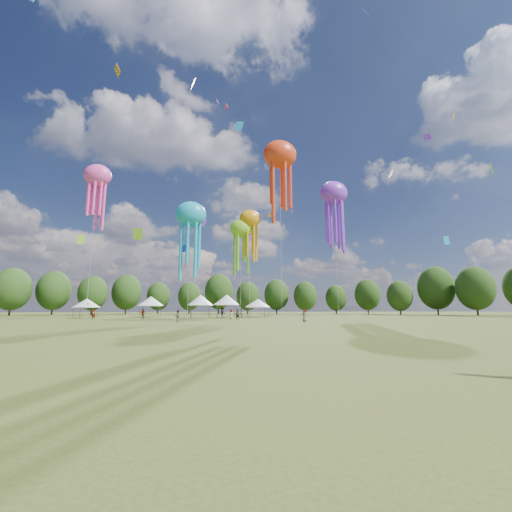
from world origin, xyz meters
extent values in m
plane|color=#384416|center=(0.00, 0.00, 0.00)|extent=(300.00, 300.00, 0.00)
imported|color=gray|center=(-4.11, 34.47, 0.77)|extent=(0.81, 0.67, 1.53)
imported|color=gray|center=(4.06, 44.82, 0.81)|extent=(0.76, 0.92, 1.61)
imported|color=gray|center=(6.55, 51.66, 0.87)|extent=(0.79, 0.95, 1.75)
imported|color=gray|center=(2.88, 49.86, 0.94)|extent=(1.30, 0.86, 1.87)
imported|color=gray|center=(-10.75, 47.37, 0.85)|extent=(1.03, 0.50, 1.70)
imported|color=gray|center=(4.78, 41.25, 0.82)|extent=(1.55, 0.55, 1.65)
imported|color=gray|center=(-18.07, 45.68, 0.93)|extent=(0.78, 0.80, 1.85)
imported|color=gray|center=(12.98, 32.53, 0.84)|extent=(0.96, 0.96, 1.69)
cylinder|color=#47474C|center=(-23.46, 52.28, 0.94)|extent=(0.08, 0.08, 1.88)
cylinder|color=#47474C|center=(-23.46, 55.47, 0.94)|extent=(0.08, 0.08, 1.88)
cylinder|color=#47474C|center=(-20.26, 52.28, 0.94)|extent=(0.08, 0.08, 1.88)
cylinder|color=#47474C|center=(-20.26, 55.47, 0.94)|extent=(0.08, 0.08, 1.88)
cube|color=white|center=(-21.86, 53.88, 1.93)|extent=(3.59, 3.59, 0.10)
cone|color=white|center=(-21.86, 53.88, 2.79)|extent=(4.67, 4.67, 1.61)
cylinder|color=#47474C|center=(-12.81, 55.85, 1.10)|extent=(0.08, 0.08, 2.20)
cylinder|color=#47474C|center=(-12.81, 59.40, 1.10)|extent=(0.08, 0.08, 2.20)
cylinder|color=#47474C|center=(-9.26, 55.85, 1.10)|extent=(0.08, 0.08, 2.20)
cylinder|color=#47474C|center=(-9.26, 59.40, 1.10)|extent=(0.08, 0.08, 2.20)
cube|color=white|center=(-11.03, 57.63, 2.25)|extent=(3.95, 3.95, 0.10)
cone|color=white|center=(-11.03, 57.63, 3.24)|extent=(5.14, 5.14, 1.88)
cylinder|color=#47474C|center=(-2.86, 50.58, 1.13)|extent=(0.08, 0.08, 2.27)
cylinder|color=#47474C|center=(-2.86, 53.98, 1.13)|extent=(0.08, 0.08, 2.27)
cylinder|color=#47474C|center=(0.54, 50.58, 1.13)|extent=(0.08, 0.08, 2.27)
cylinder|color=#47474C|center=(0.54, 53.98, 1.13)|extent=(0.08, 0.08, 2.27)
cube|color=white|center=(-1.16, 52.28, 2.32)|extent=(3.80, 3.80, 0.10)
cone|color=white|center=(-1.16, 52.28, 3.34)|extent=(4.94, 4.94, 1.94)
cylinder|color=#47474C|center=(2.12, 50.89, 1.17)|extent=(0.08, 0.08, 2.34)
cylinder|color=#47474C|center=(2.12, 54.33, 1.17)|extent=(0.08, 0.08, 2.34)
cylinder|color=#47474C|center=(5.57, 50.89, 1.17)|extent=(0.08, 0.08, 2.34)
cylinder|color=#47474C|center=(5.57, 54.33, 1.17)|extent=(0.08, 0.08, 2.34)
cube|color=white|center=(3.85, 52.61, 2.39)|extent=(3.85, 3.85, 0.10)
cone|color=white|center=(3.85, 52.61, 3.44)|extent=(5.00, 5.00, 2.00)
cylinder|color=#47474C|center=(8.54, 52.93, 0.96)|extent=(0.08, 0.08, 1.92)
cylinder|color=#47474C|center=(8.54, 56.56, 0.96)|extent=(0.08, 0.08, 1.92)
cylinder|color=#47474C|center=(12.18, 52.93, 0.96)|extent=(0.08, 0.08, 1.92)
cylinder|color=#47474C|center=(12.18, 56.56, 0.96)|extent=(0.08, 0.08, 1.92)
cube|color=white|center=(10.36, 54.74, 1.97)|extent=(4.03, 4.03, 0.10)
cone|color=white|center=(10.36, 54.74, 2.85)|extent=(5.25, 5.25, 1.65)
ellipsoid|color=#179AC9|center=(-2.90, 36.50, 15.54)|extent=(4.52, 3.17, 3.85)
cylinder|color=beige|center=(-2.90, 36.50, 7.77)|extent=(0.03, 0.03, 15.54)
ellipsoid|color=red|center=(10.11, 33.74, 24.75)|extent=(5.08, 3.55, 4.32)
cylinder|color=beige|center=(10.11, 33.74, 12.37)|extent=(0.03, 0.03, 24.75)
ellipsoid|color=orange|center=(5.74, 34.87, 14.81)|extent=(3.16, 2.21, 2.68)
cylinder|color=beige|center=(5.74, 34.87, 7.40)|extent=(0.03, 0.03, 14.81)
ellipsoid|color=#F046A7|center=(-18.90, 44.84, 24.05)|extent=(4.46, 3.12, 3.79)
cylinder|color=beige|center=(-18.90, 44.84, 12.03)|extent=(0.03, 0.03, 24.05)
ellipsoid|color=#7BC821|center=(4.45, 35.14, 13.36)|extent=(3.26, 2.28, 2.77)
cylinder|color=beige|center=(4.45, 35.14, 6.68)|extent=(0.03, 0.03, 13.36)
ellipsoid|color=purple|center=(25.27, 49.00, 25.21)|extent=(5.70, 3.99, 4.84)
cylinder|color=beige|center=(25.27, 49.00, 12.60)|extent=(0.03, 0.03, 25.21)
cube|color=#F046A7|center=(2.08, 36.70, 33.71)|extent=(0.60, 0.78, 1.09)
cube|color=purple|center=(-1.00, 63.53, 21.78)|extent=(1.79, 1.24, 1.93)
cube|color=red|center=(20.99, 65.41, 26.09)|extent=(0.48, 0.88, 0.99)
cube|color=orange|center=(-13.23, 31.58, 34.02)|extent=(1.11, 1.15, 1.68)
cube|color=orange|center=(7.31, 50.27, 14.99)|extent=(1.00, 0.97, 1.17)
cube|color=#7BC821|center=(32.72, 20.46, 18.17)|extent=(0.91, 0.82, 1.38)
cube|color=#1635CC|center=(27.45, 36.63, 55.68)|extent=(1.82, 1.11, 1.85)
cube|color=#F046A7|center=(1.34, 53.34, 46.04)|extent=(0.77, 0.74, 1.08)
cube|color=purple|center=(33.01, 30.78, 28.18)|extent=(0.86, 0.99, 1.42)
cube|color=orange|center=(-3.56, 43.89, 42.59)|extent=(0.94, 1.85, 2.03)
cube|color=#7BC821|center=(-14.50, 58.41, 17.18)|extent=(1.91, 0.83, 2.32)
cube|color=#179AC9|center=(5.78, 50.76, 39.25)|extent=(1.95, 0.95, 2.35)
cube|color=purple|center=(35.75, 44.72, 28.44)|extent=(0.96, 1.68, 1.97)
cube|color=orange|center=(16.09, 69.55, 25.98)|extent=(1.01, 1.25, 1.42)
cube|color=orange|center=(31.63, 23.98, 27.22)|extent=(0.69, 0.50, 0.85)
cube|color=#7BC821|center=(-26.35, 60.95, 16.17)|extent=(1.55, 0.66, 2.04)
cube|color=#1635CC|center=(-4.37, 49.30, 12.70)|extent=(1.14, 0.72, 1.54)
cube|color=#179AC9|center=(38.53, 35.27, 12.83)|extent=(1.34, 0.14, 1.61)
cylinder|color=#38281C|center=(-47.17, 78.19, 1.68)|extent=(0.44, 0.44, 3.36)
ellipsoid|color=#243F15|center=(-47.17, 78.19, 6.51)|extent=(8.40, 8.40, 10.51)
cylinder|color=#38281C|center=(-40.68, 85.49, 1.71)|extent=(0.44, 0.44, 3.41)
ellipsoid|color=#243F15|center=(-40.68, 85.49, 6.61)|extent=(8.53, 8.53, 10.66)
cylinder|color=#38281C|center=(-30.60, 85.02, 1.53)|extent=(0.44, 0.44, 3.07)
ellipsoid|color=#243F15|center=(-30.60, 85.02, 5.94)|extent=(7.66, 7.66, 9.58)
cylinder|color=#38281C|center=(-23.51, 93.33, 1.72)|extent=(0.44, 0.44, 3.43)
ellipsoid|color=#243F15|center=(-23.51, 93.33, 6.65)|extent=(8.58, 8.58, 10.73)
cylinder|color=#38281C|center=(-14.76, 98.96, 1.47)|extent=(0.44, 0.44, 2.95)
ellipsoid|color=#243F15|center=(-14.76, 98.96, 5.71)|extent=(7.37, 7.37, 9.21)
cylinder|color=#38281C|center=(-4.70, 95.06, 1.45)|extent=(0.44, 0.44, 2.89)
ellipsoid|color=#243F15|center=(-4.70, 95.06, 5.61)|extent=(7.23, 7.23, 9.04)
cylinder|color=#38281C|center=(4.91, 99.49, 1.92)|extent=(0.44, 0.44, 3.84)
ellipsoid|color=#243F15|center=(4.91, 99.49, 7.44)|extent=(9.60, 9.60, 11.99)
cylinder|color=#38281C|center=(13.19, 88.44, 1.42)|extent=(0.44, 0.44, 2.84)
ellipsoid|color=#243F15|center=(13.19, 88.44, 5.51)|extent=(7.11, 7.11, 8.89)
cylinder|color=#38281C|center=(22.93, 91.04, 1.58)|extent=(0.44, 0.44, 3.16)
ellipsoid|color=#243F15|center=(22.93, 91.04, 6.13)|extent=(7.91, 7.91, 9.88)
cylinder|color=#38281C|center=(30.69, 85.29, 1.44)|extent=(0.44, 0.44, 2.88)
ellipsoid|color=#243F15|center=(30.69, 85.29, 5.59)|extent=(7.21, 7.21, 9.01)
cylinder|color=#38281C|center=(41.52, 87.24, 1.31)|extent=(0.44, 0.44, 2.63)
ellipsoid|color=#243F15|center=(41.52, 87.24, 5.09)|extent=(6.57, 6.57, 8.22)
cylinder|color=#38281C|center=(50.52, 83.73, 1.56)|extent=(0.44, 0.44, 3.13)
ellipsoid|color=#243F15|center=(50.52, 83.73, 6.06)|extent=(7.81, 7.81, 9.77)
cylinder|color=#38281C|center=(53.64, 71.81, 1.36)|extent=(0.44, 0.44, 2.72)
ellipsoid|color=#243F15|center=(53.64, 71.81, 5.27)|extent=(6.80, 6.80, 8.50)
cylinder|color=#38281C|center=(62.96, 68.92, 1.90)|extent=(0.44, 0.44, 3.81)
ellipsoid|color=#243F15|center=(62.96, 68.92, 7.38)|extent=(9.52, 9.52, 11.90)
cylinder|color=#38281C|center=(66.57, 59.80, 1.76)|extent=(0.44, 0.44, 3.51)
ellipsoid|color=#243F15|center=(66.57, 59.80, 6.80)|extent=(8.78, 8.78, 10.97)
camera|label=1|loc=(-1.09, -10.38, 1.81)|focal=22.53mm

